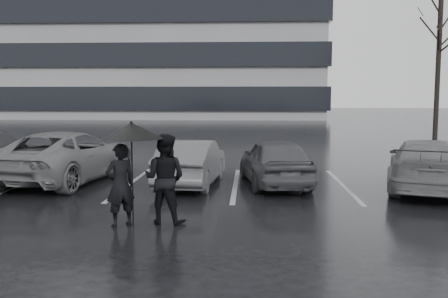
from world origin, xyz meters
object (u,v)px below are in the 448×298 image
at_px(car_main, 275,161).
at_px(tree_north, 438,59).
at_px(car_east, 427,165).
at_px(pedestrian_left, 120,185).
at_px(car_west_b, 67,156).
at_px(car_west_a, 192,162).
at_px(pedestrian_right, 165,179).

bearing_deg(car_main, tree_north, -131.65).
xyz_separation_m(car_east, pedestrian_left, (-6.67, -3.74, 0.11)).
bearing_deg(pedestrian_left, car_west_b, -94.87).
bearing_deg(car_west_a, car_east, -178.85).
relative_size(car_east, tree_north, 0.51).
distance_m(car_main, tree_north, 17.69).
relative_size(pedestrian_right, tree_north, 0.19).
xyz_separation_m(car_west_b, pedestrian_right, (3.43, -4.32, 0.14)).
distance_m(car_main, pedestrian_right, 4.55).
bearing_deg(tree_north, pedestrian_left, -123.31).
distance_m(pedestrian_left, tree_north, 22.75).
height_order(car_west_b, pedestrian_left, pedestrian_left).
height_order(car_main, car_west_b, car_west_b).
bearing_deg(pedestrian_right, car_east, -136.57).
height_order(car_main, pedestrian_left, pedestrian_left).
relative_size(car_west_b, car_east, 1.13).
height_order(car_west_b, tree_north, tree_north).
relative_size(car_west_b, pedestrian_right, 2.99).
bearing_deg(car_main, car_west_b, -12.36).
relative_size(pedestrian_left, pedestrian_right, 0.91).
distance_m(car_main, pedestrian_left, 5.17).
relative_size(car_east, pedestrian_right, 2.65).
distance_m(car_west_b, pedestrian_right, 5.52).
distance_m(car_west_b, tree_north, 20.97).
height_order(pedestrian_left, pedestrian_right, pedestrian_right).
bearing_deg(tree_north, car_west_b, -136.58).
xyz_separation_m(car_west_b, pedestrian_left, (2.67, -4.58, 0.06)).
xyz_separation_m(car_west_a, pedestrian_left, (-0.80, -4.13, 0.15)).
xyz_separation_m(car_west_a, car_west_b, (-3.47, 0.45, 0.09)).
bearing_deg(car_west_b, car_west_a, -178.27).
xyz_separation_m(car_west_b, car_east, (9.34, -0.84, -0.05)).
xyz_separation_m(car_west_b, tree_north, (15.01, 14.21, 3.56)).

